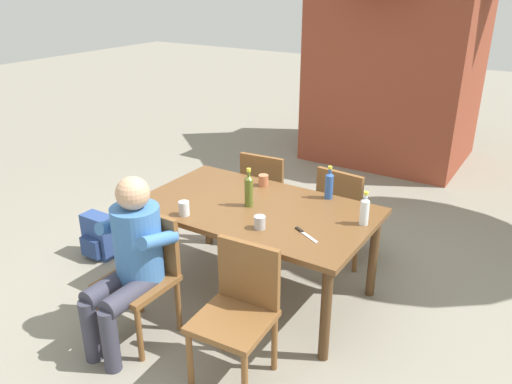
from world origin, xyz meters
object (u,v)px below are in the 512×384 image
(chair_far_left, at_px, (267,191))
(bottle_blue, at_px, (329,185))
(bottle_olive, at_px, (249,190))
(dining_table, at_px, (256,216))
(table_knife, at_px, (305,234))
(chair_near_right, at_px, (239,306))
(cup_glass, at_px, (184,208))
(brick_kiosk, at_px, (398,47))
(chair_near_left, at_px, (144,270))
(backpack_by_near_side, at_px, (144,218))
(backpack_by_far_side, at_px, (98,237))
(chair_far_right, at_px, (344,210))
(bottle_clear, at_px, (365,210))
(cup_steel, at_px, (260,222))
(cup_terracotta, at_px, (263,180))
(person_in_white_shirt, at_px, (130,255))

(chair_far_left, height_order, bottle_blue, bottle_blue)
(bottle_blue, height_order, bottle_olive, bottle_olive)
(dining_table, distance_m, table_knife, 0.55)
(dining_table, bearing_deg, chair_near_right, -64.41)
(dining_table, xyz_separation_m, cup_glass, (-0.36, -0.40, 0.13))
(bottle_olive, distance_m, brick_kiosk, 3.88)
(chair_near_left, distance_m, backpack_by_near_side, 1.44)
(chair_near_left, relative_size, brick_kiosk, 0.31)
(chair_far_left, height_order, bottle_olive, bottle_olive)
(backpack_by_near_side, bearing_deg, bottle_olive, -8.99)
(chair_near_right, xyz_separation_m, backpack_by_near_side, (-1.77, 1.01, -0.29))
(chair_near_right, height_order, chair_far_left, same)
(backpack_by_near_side, bearing_deg, brick_kiosk, 72.09)
(backpack_by_far_side, relative_size, brick_kiosk, 0.14)
(bottle_olive, xyz_separation_m, brick_kiosk, (-0.16, 3.83, 0.61))
(chair_far_right, distance_m, bottle_clear, 0.85)
(chair_near_right, distance_m, cup_steel, 0.63)
(bottle_clear, bearing_deg, chair_far_right, 121.41)
(dining_table, height_order, cup_glass, cup_glass)
(cup_steel, bearing_deg, chair_near_left, -138.83)
(chair_far_right, distance_m, cup_glass, 1.46)
(chair_near_right, bearing_deg, backpack_by_far_side, 164.32)
(chair_far_left, height_order, backpack_by_far_side, chair_far_left)
(bottle_blue, bearing_deg, cup_terracotta, -174.54)
(table_knife, distance_m, backpack_by_near_side, 2.01)
(chair_near_right, xyz_separation_m, person_in_white_shirt, (-0.78, -0.11, 0.17))
(person_in_white_shirt, bearing_deg, backpack_by_far_side, 149.74)
(chair_near_left, bearing_deg, bottle_clear, 39.25)
(bottle_clear, relative_size, bottle_blue, 0.93)
(brick_kiosk, bearing_deg, chair_far_right, -78.67)
(bottle_clear, xyz_separation_m, table_knife, (-0.28, -0.35, -0.10))
(person_in_white_shirt, distance_m, cup_terracotta, 1.33)
(bottle_clear, bearing_deg, chair_far_left, 150.71)
(dining_table, bearing_deg, chair_near_left, -115.83)
(bottle_clear, distance_m, brick_kiosk, 3.85)
(bottle_blue, distance_m, cup_glass, 1.13)
(backpack_by_near_side, height_order, backpack_by_far_side, backpack_by_near_side)
(chair_near_left, height_order, cup_glass, chair_near_left)
(bottle_clear, relative_size, cup_steel, 2.69)
(dining_table, relative_size, bottle_clear, 7.12)
(chair_near_left, height_order, chair_near_right, same)
(cup_steel, bearing_deg, chair_far_right, 80.85)
(chair_near_right, height_order, table_knife, chair_near_right)
(person_in_white_shirt, relative_size, table_knife, 5.33)
(bottle_blue, height_order, backpack_by_far_side, bottle_blue)
(person_in_white_shirt, bearing_deg, bottle_blue, 59.90)
(dining_table, bearing_deg, brick_kiosk, 93.23)
(table_knife, bearing_deg, dining_table, 158.81)
(table_knife, xyz_separation_m, backpack_by_near_side, (-1.89, 0.39, -0.54))
(backpack_by_near_side, relative_size, brick_kiosk, 0.15)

